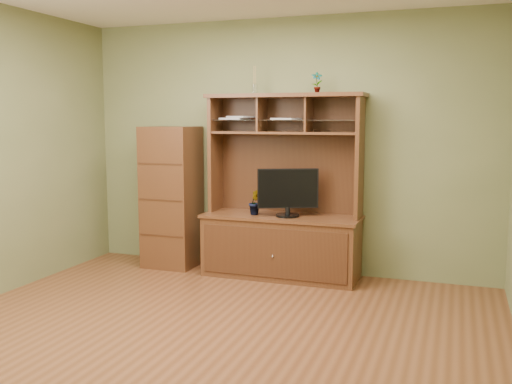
% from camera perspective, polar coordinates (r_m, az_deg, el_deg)
% --- Properties ---
extents(room, '(4.54, 4.04, 2.74)m').
position_cam_1_polar(room, '(4.27, -4.94, 3.32)').
color(room, '#5B321A').
rests_on(room, ground).
extents(media_hutch, '(1.66, 0.61, 1.90)m').
position_cam_1_polar(media_hutch, '(5.97, 2.61, -3.51)').
color(media_hutch, '#482514').
rests_on(media_hutch, room).
extents(monitor, '(0.59, 0.30, 0.49)m').
position_cam_1_polar(monitor, '(5.80, 3.19, 0.06)').
color(monitor, black).
rests_on(monitor, media_hutch).
extents(orchid_plant, '(0.17, 0.14, 0.27)m').
position_cam_1_polar(orchid_plant, '(5.93, -0.02, -1.00)').
color(orchid_plant, '#266121').
rests_on(orchid_plant, media_hutch).
extents(top_plant, '(0.13, 0.11, 0.21)m').
position_cam_1_polar(top_plant, '(5.86, 6.11, 10.84)').
color(top_plant, '#2D6423').
rests_on(top_plant, media_hutch).
extents(reed_diffuser, '(0.06, 0.06, 0.29)m').
position_cam_1_polar(reed_diffuser, '(6.05, -0.14, 10.84)').
color(reed_diffuser, silver).
rests_on(reed_diffuser, media_hutch).
extents(magazines, '(0.88, 0.27, 0.04)m').
position_cam_1_polar(magazines, '(6.04, -0.31, 7.39)').
color(magazines, silver).
rests_on(magazines, media_hutch).
extents(side_cabinet, '(0.56, 0.51, 1.56)m').
position_cam_1_polar(side_cabinet, '(6.41, -8.43, -0.48)').
color(side_cabinet, '#482514').
rests_on(side_cabinet, room).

